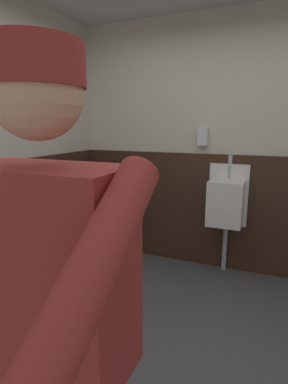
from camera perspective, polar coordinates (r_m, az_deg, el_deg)
ground_plane at (r=2.27m, az=5.05°, el=-31.05°), size 3.82×3.96×0.04m
wall_back at (r=3.36m, az=14.72°, el=8.22°), size 3.82×0.12×2.64m
wainscot_band_back at (r=3.41m, az=13.90°, el=-3.66°), size 3.22×0.03×1.24m
urinal_solo at (r=3.22m, az=15.03°, el=-1.78°), size 0.40×0.34×1.24m
person at (r=0.96m, az=-17.12°, el=-20.24°), size 0.67×0.60×1.73m
trash_bin at (r=3.25m, az=-12.59°, el=-10.80°), size 0.34×0.34×0.56m
soap_dispenser at (r=3.30m, az=10.86°, el=10.08°), size 0.10×0.07×0.18m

